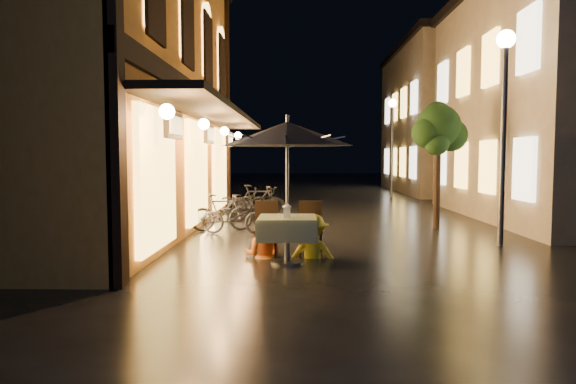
{
  "coord_description": "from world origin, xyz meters",
  "views": [
    {
      "loc": [
        -1.03,
        -8.2,
        1.78
      ],
      "look_at": [
        -1.21,
        0.84,
        1.15
      ],
      "focal_mm": 32.0,
      "sensor_mm": 36.0,
      "label": 1
    }
  ],
  "objects_px": {
    "cafe_table": "(287,228)",
    "patio_umbrella": "(287,134)",
    "person_orange": "(263,216)",
    "streetlamp_near": "(504,98)",
    "bicycle_0": "(234,216)",
    "person_yellow": "(313,216)",
    "table_lantern": "(287,210)"
  },
  "relations": [
    {
      "from": "streetlamp_near",
      "to": "bicycle_0",
      "type": "height_order",
      "value": "streetlamp_near"
    },
    {
      "from": "cafe_table",
      "to": "person_yellow",
      "type": "bearing_deg",
      "value": 49.69
    },
    {
      "from": "streetlamp_near",
      "to": "person_yellow",
      "type": "relative_size",
      "value": 2.86
    },
    {
      "from": "bicycle_0",
      "to": "cafe_table",
      "type": "bearing_deg",
      "value": -151.77
    },
    {
      "from": "person_yellow",
      "to": "person_orange",
      "type": "bearing_deg",
      "value": 3.9
    },
    {
      "from": "streetlamp_near",
      "to": "bicycle_0",
      "type": "relative_size",
      "value": 2.74
    },
    {
      "from": "table_lantern",
      "to": "person_yellow",
      "type": "height_order",
      "value": "person_yellow"
    },
    {
      "from": "patio_umbrella",
      "to": "bicycle_0",
      "type": "bearing_deg",
      "value": 111.82
    },
    {
      "from": "patio_umbrella",
      "to": "person_yellow",
      "type": "height_order",
      "value": "patio_umbrella"
    },
    {
      "from": "streetlamp_near",
      "to": "patio_umbrella",
      "type": "relative_size",
      "value": 1.72
    },
    {
      "from": "cafe_table",
      "to": "patio_umbrella",
      "type": "distance_m",
      "value": 1.56
    },
    {
      "from": "streetlamp_near",
      "to": "table_lantern",
      "type": "height_order",
      "value": "streetlamp_near"
    },
    {
      "from": "patio_umbrella",
      "to": "bicycle_0",
      "type": "xyz_separation_m",
      "value": [
        -1.28,
        3.2,
        -1.74
      ]
    },
    {
      "from": "streetlamp_near",
      "to": "patio_umbrella",
      "type": "height_order",
      "value": "streetlamp_near"
    },
    {
      "from": "streetlamp_near",
      "to": "cafe_table",
      "type": "bearing_deg",
      "value": -157.3
    },
    {
      "from": "cafe_table",
      "to": "person_orange",
      "type": "distance_m",
      "value": 0.73
    },
    {
      "from": "streetlamp_near",
      "to": "cafe_table",
      "type": "height_order",
      "value": "streetlamp_near"
    },
    {
      "from": "cafe_table",
      "to": "table_lantern",
      "type": "bearing_deg",
      "value": -90.0
    },
    {
      "from": "person_orange",
      "to": "bicycle_0",
      "type": "bearing_deg",
      "value": -62.75
    },
    {
      "from": "cafe_table",
      "to": "person_orange",
      "type": "relative_size",
      "value": 0.68
    },
    {
      "from": "streetlamp_near",
      "to": "cafe_table",
      "type": "distance_m",
      "value": 5.12
    },
    {
      "from": "streetlamp_near",
      "to": "person_yellow",
      "type": "xyz_separation_m",
      "value": [
        -3.77,
        -1.24,
        -2.18
      ]
    },
    {
      "from": "streetlamp_near",
      "to": "person_orange",
      "type": "relative_size",
      "value": 2.93
    },
    {
      "from": "streetlamp_near",
      "to": "table_lantern",
      "type": "bearing_deg",
      "value": -155.19
    },
    {
      "from": "person_yellow",
      "to": "bicycle_0",
      "type": "relative_size",
      "value": 0.96
    },
    {
      "from": "patio_umbrella",
      "to": "table_lantern",
      "type": "height_order",
      "value": "patio_umbrella"
    },
    {
      "from": "streetlamp_near",
      "to": "person_yellow",
      "type": "distance_m",
      "value": 4.53
    },
    {
      "from": "person_orange",
      "to": "patio_umbrella",
      "type": "bearing_deg",
      "value": 137.75
    },
    {
      "from": "cafe_table",
      "to": "bicycle_0",
      "type": "bearing_deg",
      "value": 111.82
    },
    {
      "from": "cafe_table",
      "to": "person_yellow",
      "type": "height_order",
      "value": "person_yellow"
    },
    {
      "from": "streetlamp_near",
      "to": "bicycle_0",
      "type": "distance_m",
      "value": 6.21
    },
    {
      "from": "person_yellow",
      "to": "bicycle_0",
      "type": "xyz_separation_m",
      "value": [
        -1.72,
        2.68,
        -0.33
      ]
    }
  ]
}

